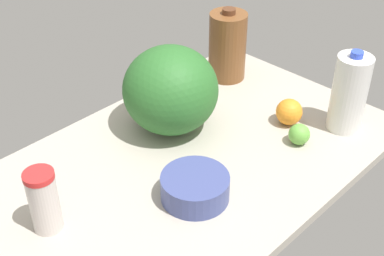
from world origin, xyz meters
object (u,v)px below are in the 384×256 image
Objects in this scene: chocolate_milk_jug at (227,46)px; milk_jug at (349,93)px; lime_near_front at (299,134)px; orange_far_back at (289,112)px; mixing_bowl at (195,187)px; tumbler_cup at (44,201)px; watermelon at (171,90)px.

chocolate_milk_jug is 46.35cm from milk_jug.
milk_jug reaches higher than chocolate_milk_jug.
milk_jug is at bearing -17.02° from lime_near_front.
lime_near_front is 10.56cm from orange_far_back.
milk_jug is 1.45× the size of mixing_bowl.
tumbler_cup is (-32.19, 18.18, 5.05)cm from mixing_bowl.
chocolate_milk_jug is 4.04× the size of lime_near_front.
tumbler_cup is 74.35cm from lime_near_front.
watermelon is at bearing 10.27° from tumbler_cup.
chocolate_milk_jug reaches higher than mixing_bowl.
watermelon is 39.76cm from lime_near_front.
tumbler_cup is at bearing 161.38° from lime_near_front.
mixing_bowl reaches higher than lime_near_front.
tumbler_cup is 78.36cm from orange_far_back.
milk_jug reaches higher than orange_far_back.
orange_far_back is at bearing -42.55° from watermelon.
mixing_bowl is at bearing -29.46° from tumbler_cup.
watermelon is 37.26cm from orange_far_back.
watermelon is 4.50× the size of lime_near_front.
lime_near_front is at bearing 162.98° from milk_jug.
milk_jug is at bearing -53.08° from orange_far_back.
chocolate_milk_jug is at bearing 69.92° from lime_near_front.
watermelon is 1.69× the size of tumbler_cup.
mixing_bowl is 37.32cm from tumbler_cup.
orange_far_back is (6.43, 8.32, 0.95)cm from lime_near_front.
mixing_bowl is 38.49cm from lime_near_front.
lime_near_front is at bearing -58.35° from watermelon.
watermelon is at bearing 121.65° from lime_near_front.
watermelon reaches higher than milk_jug.
lime_near_front is at bearing -127.70° from orange_far_back.
lime_near_front is (38.09, -5.50, -0.23)cm from mixing_bowl.
chocolate_milk_jug is 1.43× the size of mixing_bowl.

